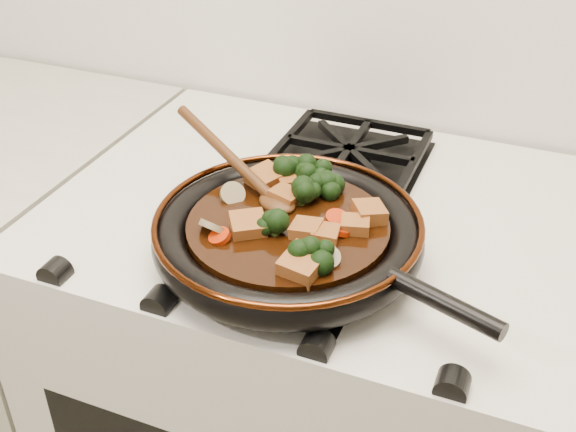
% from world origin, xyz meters
% --- Properties ---
extents(stove, '(0.76, 0.60, 0.90)m').
position_xyz_m(stove, '(0.00, 1.69, 0.45)').
color(stove, beige).
rests_on(stove, ground).
extents(burner_grate_front, '(0.23, 0.23, 0.03)m').
position_xyz_m(burner_grate_front, '(0.00, 1.55, 0.91)').
color(burner_grate_front, black).
rests_on(burner_grate_front, stove).
extents(burner_grate_back, '(0.23, 0.23, 0.03)m').
position_xyz_m(burner_grate_back, '(0.00, 1.83, 0.91)').
color(burner_grate_back, black).
rests_on(burner_grate_back, stove).
extents(skillet, '(0.46, 0.34, 0.05)m').
position_xyz_m(skillet, '(0.01, 1.55, 0.94)').
color(skillet, black).
rests_on(skillet, burner_grate_front).
extents(braising_sauce, '(0.26, 0.26, 0.02)m').
position_xyz_m(braising_sauce, '(0.01, 1.55, 0.95)').
color(braising_sauce, black).
rests_on(braising_sauce, skillet).
extents(tofu_cube_0, '(0.04, 0.04, 0.02)m').
position_xyz_m(tofu_cube_0, '(0.09, 1.57, 0.97)').
color(tofu_cube_0, brown).
rests_on(tofu_cube_0, braising_sauce).
extents(tofu_cube_1, '(0.05, 0.04, 0.03)m').
position_xyz_m(tofu_cube_1, '(-0.01, 1.60, 0.97)').
color(tofu_cube_1, brown).
rests_on(tofu_cube_1, braising_sauce).
extents(tofu_cube_2, '(0.04, 0.04, 0.02)m').
position_xyz_m(tofu_cube_2, '(0.06, 1.53, 0.97)').
color(tofu_cube_2, brown).
rests_on(tofu_cube_2, braising_sauce).
extents(tofu_cube_3, '(0.04, 0.05, 0.03)m').
position_xyz_m(tofu_cube_3, '(-0.06, 1.63, 0.97)').
color(tofu_cube_3, brown).
rests_on(tofu_cube_3, braising_sauce).
extents(tofu_cube_4, '(0.06, 0.06, 0.03)m').
position_xyz_m(tofu_cube_4, '(-0.06, 1.63, 0.97)').
color(tofu_cube_4, brown).
rests_on(tofu_cube_4, braising_sauce).
extents(tofu_cube_5, '(0.05, 0.06, 0.03)m').
position_xyz_m(tofu_cube_5, '(0.06, 1.47, 0.97)').
color(tofu_cube_5, brown).
rests_on(tofu_cube_5, braising_sauce).
extents(tofu_cube_6, '(0.04, 0.04, 0.02)m').
position_xyz_m(tofu_cube_6, '(0.04, 1.54, 0.97)').
color(tofu_cube_6, brown).
rests_on(tofu_cube_6, braising_sauce).
extents(tofu_cube_7, '(0.05, 0.06, 0.03)m').
position_xyz_m(tofu_cube_7, '(0.10, 1.60, 0.97)').
color(tofu_cube_7, brown).
rests_on(tofu_cube_7, braising_sauce).
extents(tofu_cube_8, '(0.05, 0.05, 0.02)m').
position_xyz_m(tofu_cube_8, '(-0.02, 1.63, 0.97)').
color(tofu_cube_8, brown).
rests_on(tofu_cube_8, braising_sauce).
extents(tofu_cube_9, '(0.06, 0.06, 0.03)m').
position_xyz_m(tofu_cube_9, '(-0.03, 1.52, 0.97)').
color(tofu_cube_9, brown).
rests_on(tofu_cube_9, braising_sauce).
extents(broccoli_floret_0, '(0.06, 0.07, 0.06)m').
position_xyz_m(broccoli_floret_0, '(0.03, 1.64, 0.97)').
color(broccoli_floret_0, black).
rests_on(broccoli_floret_0, braising_sauce).
extents(broccoli_floret_1, '(0.07, 0.07, 0.06)m').
position_xyz_m(broccoli_floret_1, '(0.00, 1.52, 0.97)').
color(broccoli_floret_1, black).
rests_on(broccoli_floret_1, braising_sauce).
extents(broccoli_floret_2, '(0.07, 0.07, 0.07)m').
position_xyz_m(broccoli_floret_2, '(-0.03, 1.65, 0.97)').
color(broccoli_floret_2, black).
rests_on(broccoli_floret_2, braising_sauce).
extents(broccoli_floret_3, '(0.09, 0.08, 0.07)m').
position_xyz_m(broccoli_floret_3, '(0.00, 1.66, 0.97)').
color(broccoli_floret_3, black).
rests_on(broccoli_floret_3, braising_sauce).
extents(broccoli_floret_4, '(0.07, 0.06, 0.07)m').
position_xyz_m(broccoli_floret_4, '(0.01, 1.60, 0.97)').
color(broccoli_floret_4, black).
rests_on(broccoli_floret_4, braising_sauce).
extents(broccoli_floret_5, '(0.09, 0.09, 0.05)m').
position_xyz_m(broccoli_floret_5, '(0.03, 1.65, 0.97)').
color(broccoli_floret_5, black).
rests_on(broccoli_floret_5, braising_sauce).
extents(broccoli_floret_6, '(0.09, 0.09, 0.07)m').
position_xyz_m(broccoli_floret_6, '(0.07, 1.49, 0.97)').
color(broccoli_floret_6, black).
rests_on(broccoli_floret_6, braising_sauce).
extents(carrot_coin_0, '(0.03, 0.03, 0.02)m').
position_xyz_m(carrot_coin_0, '(0.06, 1.58, 0.96)').
color(carrot_coin_0, '#A72104').
rests_on(carrot_coin_0, braising_sauce).
extents(carrot_coin_1, '(0.03, 0.03, 0.02)m').
position_xyz_m(carrot_coin_1, '(-0.05, 1.49, 0.96)').
color(carrot_coin_1, '#A72104').
rests_on(carrot_coin_1, braising_sauce).
extents(carrot_coin_2, '(0.03, 0.03, 0.02)m').
position_xyz_m(carrot_coin_2, '(0.06, 1.47, 0.96)').
color(carrot_coin_2, '#A72104').
rests_on(carrot_coin_2, braising_sauce).
extents(carrot_coin_3, '(0.03, 0.03, 0.02)m').
position_xyz_m(carrot_coin_3, '(0.07, 1.54, 0.96)').
color(carrot_coin_3, '#A72104').
rests_on(carrot_coin_3, braising_sauce).
extents(carrot_coin_4, '(0.03, 0.03, 0.02)m').
position_xyz_m(carrot_coin_4, '(0.08, 1.56, 0.96)').
color(carrot_coin_4, '#A72104').
rests_on(carrot_coin_4, braising_sauce).
extents(mushroom_slice_0, '(0.04, 0.04, 0.03)m').
position_xyz_m(mushroom_slice_0, '(-0.07, 1.50, 0.97)').
color(mushroom_slice_0, olive).
rests_on(mushroom_slice_0, braising_sauce).
extents(mushroom_slice_1, '(0.04, 0.04, 0.03)m').
position_xyz_m(mushroom_slice_1, '(-0.08, 1.58, 0.97)').
color(mushroom_slice_1, olive).
rests_on(mushroom_slice_1, braising_sauce).
extents(mushroom_slice_2, '(0.04, 0.04, 0.02)m').
position_xyz_m(mushroom_slice_2, '(0.08, 1.49, 0.97)').
color(mushroom_slice_2, olive).
rests_on(mushroom_slice_2, braising_sauce).
extents(wooden_spoon, '(0.14, 0.09, 0.22)m').
position_xyz_m(wooden_spoon, '(-0.07, 1.61, 0.98)').
color(wooden_spoon, '#43230E').
rests_on(wooden_spoon, braising_sauce).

